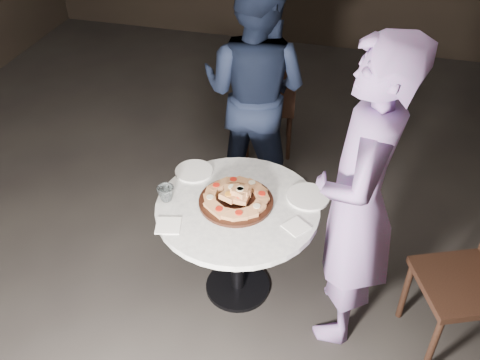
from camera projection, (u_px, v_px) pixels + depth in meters
The scene contains 12 objects.
floor at pixel (230, 280), 3.21m from camera, with size 7.00×7.00×0.00m, color black.
table at pixel (238, 222), 2.84m from camera, with size 1.10×1.10×0.64m.
serving_board at pixel (236, 201), 2.78m from camera, with size 0.39×0.39×0.02m, color black.
focaccia_pile at pixel (237, 196), 2.76m from camera, with size 0.35×0.35×0.09m.
plate_left at pixel (194, 171), 2.99m from camera, with size 0.21×0.21×0.01m, color white.
plate_right at pixel (308, 197), 2.81m from camera, with size 0.23×0.23×0.01m, color white.
water_glass at pixel (166, 193), 2.78m from camera, with size 0.09×0.09×0.08m, color silver.
napkin_near at pixel (168, 226), 2.65m from camera, with size 0.12×0.12×0.01m, color white.
napkin_far at pixel (296, 227), 2.64m from camera, with size 0.11×0.11×0.01m, color white.
chair_far at pixel (269, 101), 3.98m from camera, with size 0.44×0.45×0.80m.
diner_navy at pixel (255, 91), 3.46m from camera, with size 0.75×0.59×1.55m, color black.
diner_teal at pixel (358, 203), 2.48m from camera, with size 0.61×0.40×1.68m, color slate.
Camera 1 is at (0.61, -2.06, 2.46)m, focal length 40.00 mm.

